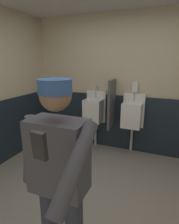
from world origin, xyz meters
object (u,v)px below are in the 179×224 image
(soap_dispenser, at_px, (135,87))
(person, at_px, (59,173))
(cell_phone, at_px, (39,146))
(urinal_left, at_px, (94,110))
(urinal_middle, at_px, (132,114))

(soap_dispenser, bearing_deg, person, -92.81)
(person, height_order, soap_dispenser, person)
(cell_phone, bearing_deg, soap_dispenser, 99.15)
(urinal_left, height_order, person, person)
(person, bearing_deg, soap_dispenser, 87.19)
(urinal_left, xyz_separation_m, urinal_middle, (0.75, 0.00, 0.00))
(person, bearing_deg, cell_phone, -63.11)
(cell_phone, bearing_deg, urinal_middle, 99.32)
(urinal_middle, height_order, cell_phone, cell_phone)
(urinal_middle, relative_size, person, 0.76)
(urinal_left, relative_size, cell_phone, 11.27)
(urinal_left, distance_m, cell_phone, 3.03)
(cell_phone, bearing_deg, person, 123.43)
(urinal_left, distance_m, soap_dispenser, 0.90)
(cell_phone, relative_size, soap_dispenser, 0.61)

